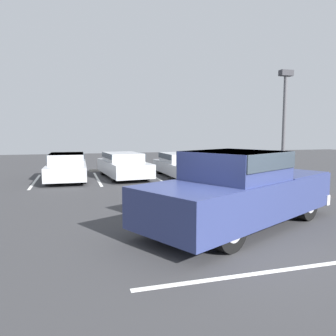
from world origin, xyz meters
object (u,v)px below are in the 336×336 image
light_post (285,111)px  wheel_stop_curb (104,170)px  pickup_truck (242,189)px  parked_sedan_c (180,164)px  parked_sedan_a (67,166)px  parked_sedan_b (123,164)px  traffic_cone (323,187)px

light_post → wheel_stop_curb: 10.52m
pickup_truck → wheel_stop_curb: bearing=72.9°
pickup_truck → parked_sedan_c: size_ratio=1.34×
parked_sedan_a → parked_sedan_b: parked_sedan_a is taller
parked_sedan_a → light_post: 11.50m
parked_sedan_b → pickup_truck: bearing=3.4°
parked_sedan_c → wheel_stop_curb: size_ratio=2.68×
parked_sedan_a → parked_sedan_c: bearing=89.1°
pickup_truck → parked_sedan_a: size_ratio=1.24×
traffic_cone → wheel_stop_curb: (-6.86, 9.59, -0.23)m
parked_sedan_a → traffic_cone: size_ratio=7.20×
parked_sedan_c → light_post: (5.52, -0.85, 2.73)m
parked_sedan_b → light_post: bearing=76.8°
parked_sedan_b → parked_sedan_c: (2.92, -0.30, -0.03)m
parked_sedan_a → wheel_stop_curb: parked_sedan_a is taller
pickup_truck → traffic_cone: size_ratio=8.95×
parked_sedan_c → wheel_stop_curb: (-3.62, 3.17, -0.56)m
light_post → wheel_stop_curb: (-9.15, 4.03, -3.29)m
parked_sedan_b → wheel_stop_curb: bearing=-171.6°
parked_sedan_a → parked_sedan_b: size_ratio=0.98×
parked_sedan_b → traffic_cone: bearing=37.1°
pickup_truck → light_post: size_ratio=1.07×
parked_sedan_b → traffic_cone: parked_sedan_b is taller
parked_sedan_a → wheel_stop_curb: (1.99, 2.95, -0.60)m
parked_sedan_c → traffic_cone: (3.23, -6.42, -0.32)m
pickup_truck → wheel_stop_curb: pickup_truck is taller
parked_sedan_c → traffic_cone: 7.19m
light_post → parked_sedan_c: bearing=171.2°
parked_sedan_a → traffic_cone: (8.84, -6.63, -0.36)m
parked_sedan_a → traffic_cone: bearing=54.4°
parked_sedan_a → pickup_truck: bearing=25.5°
parked_sedan_a → parked_sedan_c: parked_sedan_a is taller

